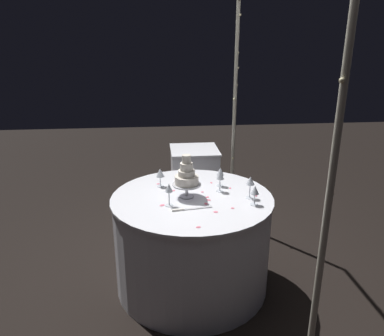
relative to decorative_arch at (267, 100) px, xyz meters
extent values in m
plane|color=black|center=(0.00, -0.54, -1.52)|extent=(12.00, 12.00, 0.00)
cylinder|color=#B7B29E|center=(-1.08, 0.00, -0.37)|extent=(0.04, 0.04, 2.30)
cylinder|color=#B7B29E|center=(1.09, 0.00, -0.37)|extent=(0.04, 0.04, 2.30)
sphere|color=#F9EAB2|center=(-1.09, 0.01, -0.01)|extent=(0.02, 0.02, 0.02)
sphere|color=#F9EAB2|center=(1.07, 0.00, 0.24)|extent=(0.02, 0.02, 0.02)
sphere|color=#F9EAB2|center=(-1.07, 0.00, -0.78)|extent=(0.02, 0.02, 0.02)
sphere|color=#F9EAB2|center=(1.08, 0.00, -0.62)|extent=(0.02, 0.02, 0.02)
sphere|color=#F9EAB2|center=(-1.07, -0.01, -0.15)|extent=(0.02, 0.02, 0.02)
sphere|color=#F9EAB2|center=(1.08, 0.01, -0.27)|extent=(0.02, 0.02, 0.02)
sphere|color=#F9EAB2|center=(-1.10, 0.00, -0.91)|extent=(0.02, 0.02, 0.02)
sphere|color=#F9EAB2|center=(1.10, -0.02, 0.25)|extent=(0.02, 0.02, 0.02)
sphere|color=#F9EAB2|center=(-1.08, 0.01, -0.28)|extent=(0.02, 0.02, 0.02)
sphere|color=#F9EAB2|center=(1.09, 0.01, -0.84)|extent=(0.02, 0.02, 0.02)
sphere|color=#F9EAB2|center=(-1.08, 0.02, 0.15)|extent=(0.02, 0.02, 0.02)
sphere|color=#F9EAB2|center=(1.09, 0.00, -0.14)|extent=(0.02, 0.02, 0.02)
sphere|color=#F9EAB2|center=(-1.07, 0.01, 0.63)|extent=(0.02, 0.02, 0.02)
sphere|color=#F9EAB2|center=(-1.08, 0.01, 0.30)|extent=(0.02, 0.02, 0.02)
cylinder|color=white|center=(0.00, -0.54, -1.14)|extent=(1.23, 1.23, 0.77)
cylinder|color=white|center=(0.00, -0.54, -0.74)|extent=(1.25, 1.25, 0.02)
cube|color=white|center=(-1.22, -0.40, -1.12)|extent=(0.49, 0.49, 0.79)
cube|color=white|center=(-1.22, -0.40, -0.72)|extent=(0.51, 0.51, 0.02)
cylinder|color=silver|center=(0.01, -0.59, -0.73)|extent=(0.11, 0.11, 0.01)
cylinder|color=silver|center=(0.01, -0.59, -0.68)|extent=(0.02, 0.02, 0.09)
cylinder|color=silver|center=(0.01, -0.59, -0.63)|extent=(0.22, 0.22, 0.01)
cylinder|color=silver|center=(0.01, -0.59, -0.59)|extent=(0.18, 0.18, 0.06)
cylinder|color=silver|center=(0.01, -0.59, -0.54)|extent=(0.13, 0.13, 0.05)
cylinder|color=silver|center=(0.01, -0.59, -0.49)|extent=(0.10, 0.10, 0.06)
cylinder|color=silver|center=(0.01, -0.59, -0.43)|extent=(0.07, 0.07, 0.06)
cylinder|color=silver|center=(-0.08, -0.31, -0.73)|extent=(0.06, 0.06, 0.00)
cylinder|color=silver|center=(-0.08, -0.31, -0.68)|extent=(0.01, 0.01, 0.10)
cone|color=silver|center=(-0.08, -0.31, -0.59)|extent=(0.06, 0.06, 0.07)
cylinder|color=silver|center=(0.07, -0.11, -0.73)|extent=(0.06, 0.06, 0.00)
cylinder|color=silver|center=(0.07, -0.11, -0.67)|extent=(0.01, 0.01, 0.11)
cone|color=silver|center=(0.07, -0.11, -0.59)|extent=(0.06, 0.06, 0.06)
cylinder|color=silver|center=(-0.23, -0.78, -0.73)|extent=(0.06, 0.06, 0.00)
cylinder|color=silver|center=(-0.23, -0.78, -0.69)|extent=(0.01, 0.01, 0.08)
cone|color=silver|center=(-0.23, -0.78, -0.61)|extent=(0.07, 0.07, 0.07)
cylinder|color=silver|center=(-0.19, -0.29, -0.73)|extent=(0.06, 0.06, 0.00)
cylinder|color=silver|center=(-0.19, -0.29, -0.68)|extent=(0.01, 0.01, 0.09)
cone|color=silver|center=(-0.19, -0.29, -0.61)|extent=(0.06, 0.06, 0.06)
cylinder|color=silver|center=(0.15, -0.73, -0.73)|extent=(0.06, 0.06, 0.00)
cylinder|color=silver|center=(0.15, -0.73, -0.67)|extent=(0.01, 0.01, 0.11)
cone|color=silver|center=(0.15, -0.73, -0.59)|extent=(0.06, 0.06, 0.06)
cylinder|color=silver|center=(0.20, -0.11, -0.73)|extent=(0.06, 0.06, 0.00)
cylinder|color=silver|center=(0.20, -0.11, -0.69)|extent=(0.01, 0.01, 0.08)
cone|color=silver|center=(0.20, -0.11, -0.61)|extent=(0.06, 0.06, 0.06)
cube|color=silver|center=(0.22, -0.53, -0.73)|extent=(0.06, 0.22, 0.01)
cube|color=white|center=(0.24, -0.67, -0.73)|extent=(0.03, 0.09, 0.01)
ellipsoid|color=#EA6B84|center=(0.03, -0.43, -0.73)|extent=(0.04, 0.04, 0.00)
ellipsoid|color=#EA6B84|center=(0.15, -0.46, -0.73)|extent=(0.04, 0.03, 0.00)
ellipsoid|color=#EA6B84|center=(-0.13, -0.22, -0.73)|extent=(0.03, 0.03, 0.00)
ellipsoid|color=#EA6B84|center=(0.04, -0.05, -0.73)|extent=(0.04, 0.03, 0.00)
ellipsoid|color=#EA6B84|center=(-0.26, -0.35, -0.73)|extent=(0.03, 0.03, 0.00)
ellipsoid|color=#EA6B84|center=(-0.28, -0.50, -0.73)|extent=(0.04, 0.04, 0.00)
ellipsoid|color=#EA6B84|center=(-0.28, -0.80, -0.73)|extent=(0.03, 0.03, 0.00)
ellipsoid|color=#EA6B84|center=(-0.37, -0.65, -0.73)|extent=(0.03, 0.04, 0.00)
ellipsoid|color=#EA6B84|center=(-0.34, -0.59, -0.73)|extent=(0.02, 0.03, 0.00)
ellipsoid|color=#EA6B84|center=(-0.54, -0.57, -0.73)|extent=(0.03, 0.04, 0.00)
ellipsoid|color=#EA6B84|center=(-0.14, -0.71, -0.73)|extent=(0.03, 0.04, 0.00)
ellipsoid|color=#EA6B84|center=(0.15, -0.78, -0.73)|extent=(0.04, 0.05, 0.00)
ellipsoid|color=#EA6B84|center=(-0.07, -0.45, -0.73)|extent=(0.02, 0.03, 0.00)
ellipsoid|color=#EA6B84|center=(-0.12, -0.68, -0.73)|extent=(0.04, 0.03, 0.00)
ellipsoid|color=#EA6B84|center=(0.09, -0.43, -0.73)|extent=(0.04, 0.04, 0.00)
ellipsoid|color=#EA6B84|center=(0.30, -0.41, -0.73)|extent=(0.03, 0.04, 0.00)
ellipsoid|color=#EA6B84|center=(0.25, -0.28, -0.73)|extent=(0.02, 0.03, 0.00)
ellipsoid|color=#EA6B84|center=(0.51, -0.55, -0.73)|extent=(0.03, 0.04, 0.00)
camera|label=1|loc=(2.63, -0.81, 0.41)|focal=34.75mm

